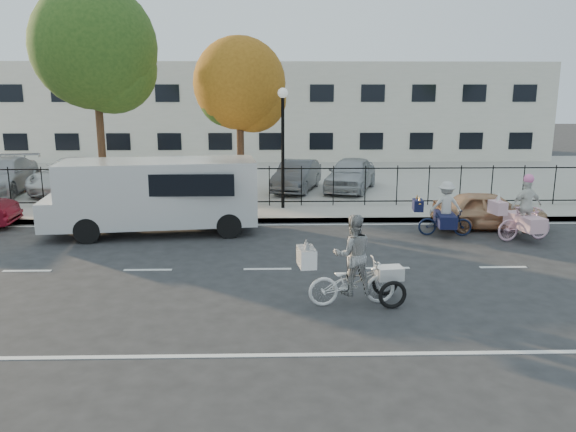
{
  "coord_description": "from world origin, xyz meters",
  "views": [
    {
      "loc": [
        0.18,
        -13.49,
        4.43
      ],
      "look_at": [
        0.55,
        1.2,
        1.1
      ],
      "focal_mm": 35.0,
      "sensor_mm": 36.0,
      "label": 1
    }
  ],
  "objects_px": {
    "pedestrian": "(142,187)",
    "lot_car_c": "(297,176)",
    "lot_car_a": "(1,176)",
    "unicorn_bike": "(524,216)",
    "lot_car_d": "(351,174)",
    "white_van": "(156,193)",
    "gold_sedan": "(489,210)",
    "lot_car_b": "(73,175)",
    "zebra_trike": "(353,270)",
    "bull_bike": "(445,214)",
    "lamppost": "(283,127)"
  },
  "relations": [
    {
      "from": "zebra_trike",
      "to": "lot_car_a",
      "type": "height_order",
      "value": "zebra_trike"
    },
    {
      "from": "lamppost",
      "to": "lot_car_d",
      "type": "relative_size",
      "value": 1.03
    },
    {
      "from": "pedestrian",
      "to": "lot_car_d",
      "type": "relative_size",
      "value": 0.43
    },
    {
      "from": "lot_car_c",
      "to": "lot_car_d",
      "type": "bearing_deg",
      "value": 17.22
    },
    {
      "from": "gold_sedan",
      "to": "lot_car_b",
      "type": "xyz_separation_m",
      "value": [
        -15.57,
        6.48,
        0.24
      ]
    },
    {
      "from": "unicorn_bike",
      "to": "pedestrian",
      "type": "height_order",
      "value": "unicorn_bike"
    },
    {
      "from": "lamppost",
      "to": "lot_car_c",
      "type": "distance_m",
      "value": 4.29
    },
    {
      "from": "pedestrian",
      "to": "zebra_trike",
      "type": "bearing_deg",
      "value": 122.47
    },
    {
      "from": "zebra_trike",
      "to": "pedestrian",
      "type": "xyz_separation_m",
      "value": [
        -6.3,
        8.51,
        0.31
      ]
    },
    {
      "from": "zebra_trike",
      "to": "gold_sedan",
      "type": "height_order",
      "value": "zebra_trike"
    },
    {
      "from": "lot_car_d",
      "to": "gold_sedan",
      "type": "bearing_deg",
      "value": -40.72
    },
    {
      "from": "lot_car_d",
      "to": "white_van",
      "type": "bearing_deg",
      "value": -117.15
    },
    {
      "from": "bull_bike",
      "to": "pedestrian",
      "type": "height_order",
      "value": "pedestrian"
    },
    {
      "from": "unicorn_bike",
      "to": "lot_car_d",
      "type": "xyz_separation_m",
      "value": [
        -4.12,
        7.84,
        0.12
      ]
    },
    {
      "from": "lot_car_c",
      "to": "pedestrian",
      "type": "bearing_deg",
      "value": -127.36
    },
    {
      "from": "lot_car_b",
      "to": "lot_car_c",
      "type": "bearing_deg",
      "value": 3.31
    },
    {
      "from": "white_van",
      "to": "lot_car_c",
      "type": "height_order",
      "value": "white_van"
    },
    {
      "from": "pedestrian",
      "to": "lot_car_c",
      "type": "relative_size",
      "value": 0.46
    },
    {
      "from": "bull_bike",
      "to": "gold_sedan",
      "type": "xyz_separation_m",
      "value": [
        1.71,
        0.85,
        -0.07
      ]
    },
    {
      "from": "pedestrian",
      "to": "lot_car_b",
      "type": "bearing_deg",
      "value": -52.19
    },
    {
      "from": "lamppost",
      "to": "white_van",
      "type": "distance_m",
      "value": 5.33
    },
    {
      "from": "lamppost",
      "to": "gold_sedan",
      "type": "relative_size",
      "value": 1.21
    },
    {
      "from": "lamppost",
      "to": "lot_car_a",
      "type": "height_order",
      "value": "lamppost"
    },
    {
      "from": "white_van",
      "to": "gold_sedan",
      "type": "height_order",
      "value": "white_van"
    },
    {
      "from": "lot_car_d",
      "to": "zebra_trike",
      "type": "bearing_deg",
      "value": -78.03
    },
    {
      "from": "zebra_trike",
      "to": "lot_car_c",
      "type": "distance_m",
      "value": 12.76
    },
    {
      "from": "lot_car_c",
      "to": "lot_car_d",
      "type": "distance_m",
      "value": 2.33
    },
    {
      "from": "lamppost",
      "to": "pedestrian",
      "type": "height_order",
      "value": "lamppost"
    },
    {
      "from": "zebra_trike",
      "to": "lot_car_c",
      "type": "bearing_deg",
      "value": -4.33
    },
    {
      "from": "white_van",
      "to": "gold_sedan",
      "type": "bearing_deg",
      "value": -5.85
    },
    {
      "from": "gold_sedan",
      "to": "unicorn_bike",
      "type": "bearing_deg",
      "value": -159.44
    },
    {
      "from": "pedestrian",
      "to": "lot_car_a",
      "type": "distance_m",
      "value": 7.8
    },
    {
      "from": "pedestrian",
      "to": "gold_sedan",
      "type": "bearing_deg",
      "value": 165.87
    },
    {
      "from": "lamppost",
      "to": "white_van",
      "type": "bearing_deg",
      "value": -143.13
    },
    {
      "from": "zebra_trike",
      "to": "unicorn_bike",
      "type": "height_order",
      "value": "unicorn_bike"
    },
    {
      "from": "white_van",
      "to": "gold_sedan",
      "type": "xyz_separation_m",
      "value": [
        10.63,
        0.25,
        -0.66
      ]
    },
    {
      "from": "zebra_trike",
      "to": "bull_bike",
      "type": "xyz_separation_m",
      "value": [
        3.61,
        5.59,
        -0.07
      ]
    },
    {
      "from": "lamppost",
      "to": "zebra_trike",
      "type": "relative_size",
      "value": 1.91
    },
    {
      "from": "lamppost",
      "to": "pedestrian",
      "type": "bearing_deg",
      "value": -172.23
    },
    {
      "from": "gold_sedan",
      "to": "lot_car_c",
      "type": "height_order",
      "value": "lot_car_c"
    },
    {
      "from": "zebra_trike",
      "to": "lot_car_d",
      "type": "bearing_deg",
      "value": -14.72
    },
    {
      "from": "zebra_trike",
      "to": "white_van",
      "type": "bearing_deg",
      "value": 33.35
    },
    {
      "from": "gold_sedan",
      "to": "lot_car_b",
      "type": "relative_size",
      "value": 0.71
    },
    {
      "from": "bull_bike",
      "to": "pedestrian",
      "type": "bearing_deg",
      "value": 80.05
    },
    {
      "from": "unicorn_bike",
      "to": "lot_car_c",
      "type": "bearing_deg",
      "value": 28.91
    },
    {
      "from": "zebra_trike",
      "to": "pedestrian",
      "type": "height_order",
      "value": "pedestrian"
    },
    {
      "from": "lot_car_d",
      "to": "lot_car_a",
      "type": "bearing_deg",
      "value": -159.15
    },
    {
      "from": "zebra_trike",
      "to": "lot_car_d",
      "type": "relative_size",
      "value": 0.54
    },
    {
      "from": "pedestrian",
      "to": "lot_car_a",
      "type": "bearing_deg",
      "value": -34.25
    },
    {
      "from": "gold_sedan",
      "to": "pedestrian",
      "type": "xyz_separation_m",
      "value": [
        -11.62,
        2.07,
        0.44
      ]
    }
  ]
}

